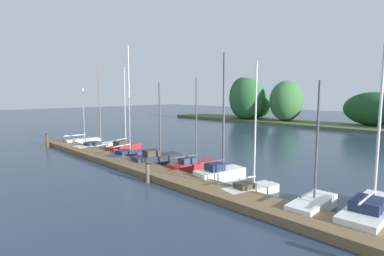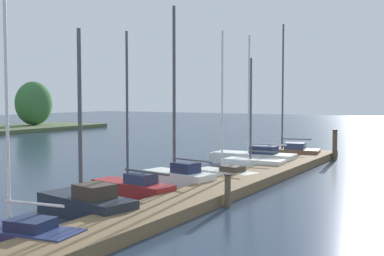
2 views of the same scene
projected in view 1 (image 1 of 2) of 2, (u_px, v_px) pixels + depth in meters
name	position (u px, v px, depth m)	size (l,w,h in m)	color
dock_pier	(159.00, 174.00, 17.20)	(30.74, 1.80, 0.35)	brown
far_shore	(320.00, 106.00, 43.04)	(61.94, 8.88, 7.21)	#4C5B38
sailboat_0	(84.00, 141.00, 27.97)	(1.33, 3.35, 5.10)	silver
sailboat_1	(99.00, 145.00, 26.03)	(1.55, 4.31, 7.03)	silver
sailboat_2	(125.00, 147.00, 24.36)	(1.63, 3.32, 6.65)	maroon
sailboat_3	(129.00, 153.00, 22.13)	(1.48, 3.42, 7.98)	navy
sailboat_4	(158.00, 158.00, 20.37)	(1.80, 3.51, 5.34)	#232833
sailboat_5	(194.00, 164.00, 18.65)	(1.47, 3.47, 5.62)	maroon
sailboat_6	(221.00, 171.00, 16.65)	(1.55, 3.16, 6.80)	white
sailboat_7	(252.00, 187.00, 14.32)	(1.57, 3.08, 6.13)	silver
sailboat_8	(313.00, 203.00, 12.22)	(1.13, 2.99, 5.19)	white
sailboat_9	(372.00, 209.00, 11.41)	(1.44, 4.44, 6.49)	white
mooring_piling_0	(47.00, 140.00, 26.56)	(0.29, 0.29, 1.15)	#4C3D28
mooring_piling_1	(147.00, 173.00, 16.05)	(0.22, 0.22, 1.04)	brown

